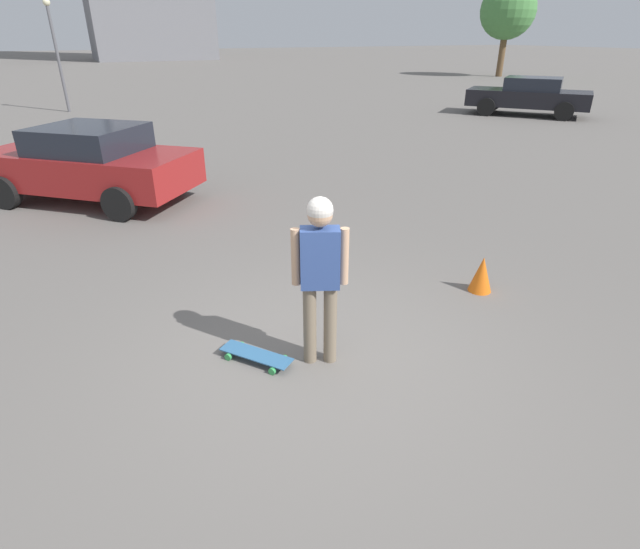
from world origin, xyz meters
name	(u,v)px	position (x,y,z in m)	size (l,w,h in m)	color
ground_plane	(320,360)	(0.00, 0.00, 0.00)	(220.00, 220.00, 0.00)	slate
person	(320,266)	(0.00, 0.00, 1.08)	(0.33, 0.51, 1.76)	#7A6B56
skateboard	(256,355)	(-0.27, -0.60, 0.07)	(0.76, 0.65, 0.09)	#336693
car_parked_near	(90,163)	(-6.95, -1.69, 0.76)	(4.10, 4.28, 1.48)	maroon
car_parked_far	(529,95)	(-11.64, 15.09, 0.78)	(4.80, 4.33, 1.47)	black
tree_distant	(508,11)	(-27.44, 28.75, 4.51)	(4.01, 4.01, 6.55)	brown
traffic_cone	(482,274)	(-0.48, 2.58, 0.24)	(0.30, 0.30, 0.48)	orange
lamp_post	(55,45)	(-21.03, -1.82, 2.60)	(0.28, 0.28, 4.29)	#59595E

